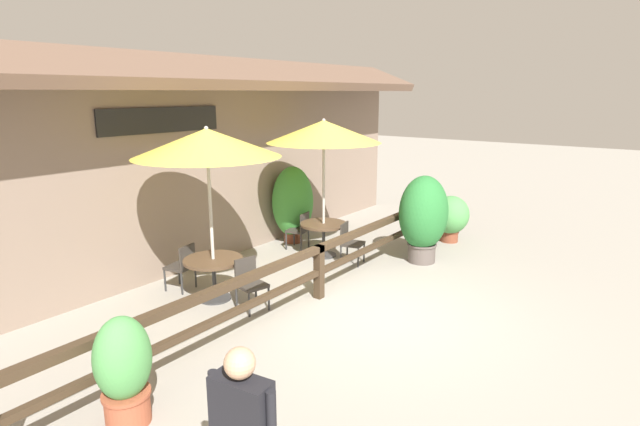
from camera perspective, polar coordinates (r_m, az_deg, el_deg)
ground_plane at (r=8.30m, az=5.82°, el=-11.30°), size 60.00×60.00×0.00m
building_facade at (r=10.32m, az=-13.91°, el=5.86°), size 14.28×1.49×4.23m
patio_railing at (r=8.58m, az=-0.12°, el=-5.37°), size 10.40×0.14×0.95m
patio_umbrella_near at (r=8.30m, az=-12.80°, el=7.81°), size 2.40×2.40×2.97m
dining_table_near at (r=8.76m, az=-12.07°, el=-6.03°), size 1.01×1.01×0.74m
chair_near_streetside at (r=8.32m, az=-8.02°, el=-7.75°), size 0.50×0.50×0.85m
chair_near_wallside at (r=9.33m, az=-15.46°, el=-5.73°), size 0.50×0.50×0.85m
patio_umbrella_middle at (r=10.45m, az=0.43°, el=9.28°), size 2.40×2.40×2.97m
dining_table_middle at (r=10.82m, az=0.41°, el=-1.92°), size 1.01×1.01×0.74m
chair_middle_streetside at (r=10.41m, az=3.43°, el=-3.22°), size 0.51×0.51×0.85m
chair_middle_wallside at (r=11.33m, az=-2.31°, el=-1.81°), size 0.49×0.49×0.85m
potted_plant_corner_fern at (r=5.90m, az=-21.52°, el=-16.29°), size 0.61×0.55×1.24m
potted_plant_tall_tropical at (r=10.56m, az=11.73°, el=-0.32°), size 1.10×0.99×1.84m
potted_plant_small_flowering at (r=12.26m, az=14.69°, el=-0.36°), size 0.95×0.85×1.11m
potted_plant_broad_leaf at (r=11.76m, az=-3.13°, el=1.17°), size 1.03×0.93×1.82m
pedestrian at (r=4.04m, az=-8.87°, el=-22.69°), size 0.27×0.60×1.72m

